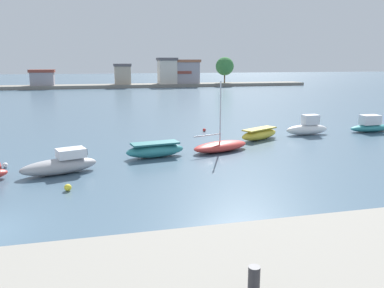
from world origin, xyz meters
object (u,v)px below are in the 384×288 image
mooring_buoy_1 (68,188)px  mooring_buoy_2 (5,165)px  moored_boat_6 (308,128)px  mooring_bollard (254,281)px  moored_boat_5 (259,134)px  moored_boat_4 (221,146)px  moored_boat_2 (61,164)px  moored_boat_7 (371,126)px  moored_boat_3 (155,150)px  mooring_buoy_0 (204,130)px

mooring_buoy_1 → mooring_buoy_2: size_ratio=1.10×
moored_boat_6 → mooring_buoy_2: 25.47m
mooring_bollard → moored_boat_5: bearing=66.3°
moored_boat_5 → moored_boat_6: moored_boat_6 is taller
moored_boat_4 → moored_boat_5: moored_boat_4 is taller
moored_boat_4 → moored_boat_6: moored_boat_4 is taller
moored_boat_2 → mooring_buoy_1: bearing=-98.2°
moored_boat_6 → moored_boat_7: bearing=-2.2°
moored_boat_3 → moored_boat_7: bearing=4.4°
mooring_buoy_2 → mooring_bollard: bearing=-64.8°
moored_boat_2 → mooring_buoy_2: bearing=131.0°
moored_boat_7 → mooring_buoy_0: moored_boat_7 is taller
moored_boat_3 → moored_boat_4: 5.13m
mooring_buoy_0 → moored_boat_3: bearing=-124.2°
moored_boat_5 → moored_boat_7: size_ratio=0.99×
moored_boat_4 → moored_boat_6: bearing=5.0°
mooring_bollard → mooring_buoy_0: 29.69m
mooring_bollard → moored_boat_7: (22.54, 24.92, -1.48)m
moored_boat_5 → moored_boat_6: (5.26, 1.05, 0.18)m
moored_boat_2 → mooring_buoy_2: moored_boat_2 is taller
mooring_buoy_0 → mooring_buoy_1: size_ratio=0.84×
mooring_bollard → moored_boat_4: 21.29m
moored_boat_3 → moored_boat_7: size_ratio=0.97×
mooring_bollard → mooring_buoy_1: mooring_bollard is taller
moored_boat_7 → moored_boat_3: bearing=-167.7°
moored_boat_6 → mooring_buoy_2: bearing=-169.0°
moored_boat_3 → moored_boat_4: size_ratio=0.83×
moored_boat_7 → mooring_buoy_0: 16.14m
moored_boat_6 → mooring_buoy_1: (-20.60, -11.44, -0.47)m
mooring_buoy_1 → moored_boat_6: bearing=29.0°
moored_boat_2 → moored_boat_7: 29.07m
moored_boat_3 → mooring_buoy_1: (-5.59, -6.28, -0.32)m
moored_boat_6 → mooring_buoy_2: size_ratio=12.39×
mooring_buoy_1 → mooring_buoy_2: bearing=126.4°
moored_boat_4 → mooring_buoy_2: bearing=165.0°
moored_boat_3 → mooring_buoy_1: moored_boat_3 is taller
mooring_bollard → moored_boat_7: mooring_bollard is taller
mooring_bollard → moored_boat_7: 33.63m
mooring_buoy_0 → mooring_bollard: bearing=-103.4°
mooring_bollard → moored_boat_3: mooring_bollard is taller
moored_boat_3 → mooring_buoy_0: 10.93m
moored_boat_5 → moored_boat_7: moored_boat_7 is taller
moored_boat_3 → moored_boat_7: moored_boat_7 is taller
moored_boat_2 → mooring_buoy_0: (12.31, 11.81, -0.42)m
moored_boat_3 → mooring_buoy_1: bearing=-140.5°
moored_boat_6 → mooring_buoy_2: (-24.82, -5.73, -0.49)m
mooring_buoy_2 → mooring_buoy_1: bearing=-53.6°
moored_boat_7 → mooring_buoy_1: (-27.38, -11.41, -0.40)m
moored_boat_6 → moored_boat_2: bearing=-161.5°
mooring_bollard → mooring_buoy_2: 21.33m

